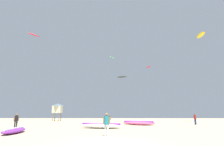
{
  "coord_description": "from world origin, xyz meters",
  "views": [
    {
      "loc": [
        0.51,
        -11.21,
        1.71
      ],
      "look_at": [
        0.0,
        19.56,
        8.86
      ],
      "focal_mm": 28.19,
      "sensor_mm": 36.0,
      "label": 1
    }
  ],
  "objects_px": {
    "kite_aloft_1": "(149,67)",
    "kite_aloft_2": "(34,35)",
    "kite_aloft_0": "(122,77)",
    "kite_aloft_3": "(201,35)",
    "kite_grounded_mid": "(138,123)",
    "person_right": "(16,120)",
    "kite_grounded_near": "(101,126)",
    "person_left": "(109,119)",
    "person_foreground": "(107,122)",
    "kite_grounded_far": "(14,131)",
    "kite_aloft_4": "(112,58)",
    "person_midground": "(195,118)",
    "lifeguard_tower": "(57,108)"
  },
  "relations": [
    {
      "from": "kite_aloft_0",
      "to": "kite_aloft_3",
      "type": "relative_size",
      "value": 0.72
    },
    {
      "from": "person_foreground",
      "to": "kite_aloft_1",
      "type": "distance_m",
      "value": 37.13
    },
    {
      "from": "kite_grounded_far",
      "to": "kite_aloft_1",
      "type": "xyz_separation_m",
      "value": [
        18.55,
        31.29,
        14.26
      ]
    },
    {
      "from": "person_foreground",
      "to": "kite_aloft_0",
      "type": "relative_size",
      "value": 0.73
    },
    {
      "from": "kite_aloft_0",
      "to": "kite_aloft_2",
      "type": "xyz_separation_m",
      "value": [
        -23.12,
        4.09,
        12.42
      ]
    },
    {
      "from": "kite_aloft_1",
      "to": "kite_aloft_4",
      "type": "xyz_separation_m",
      "value": [
        -10.24,
        4.11,
        4.09
      ]
    },
    {
      "from": "kite_grounded_far",
      "to": "kite_grounded_near",
      "type": "bearing_deg",
      "value": 37.5
    },
    {
      "from": "kite_grounded_mid",
      "to": "kite_aloft_0",
      "type": "bearing_deg",
      "value": 101.25
    },
    {
      "from": "lifeguard_tower",
      "to": "kite_aloft_4",
      "type": "distance_m",
      "value": 22.09
    },
    {
      "from": "kite_grounded_mid",
      "to": "kite_aloft_2",
      "type": "bearing_deg",
      "value": 150.31
    },
    {
      "from": "kite_aloft_0",
      "to": "lifeguard_tower",
      "type": "bearing_deg",
      "value": 162.99
    },
    {
      "from": "person_left",
      "to": "kite_aloft_0",
      "type": "distance_m",
      "value": 13.44
    },
    {
      "from": "kite_grounded_far",
      "to": "kite_aloft_4",
      "type": "distance_m",
      "value": 40.73
    },
    {
      "from": "person_left",
      "to": "kite_grounded_mid",
      "type": "bearing_deg",
      "value": 89.79
    },
    {
      "from": "kite_grounded_near",
      "to": "lifeguard_tower",
      "type": "height_order",
      "value": "lifeguard_tower"
    },
    {
      "from": "kite_grounded_near",
      "to": "kite_aloft_4",
      "type": "xyz_separation_m",
      "value": [
        0.96,
        29.77,
        18.3
      ]
    },
    {
      "from": "person_midground",
      "to": "person_left",
      "type": "xyz_separation_m",
      "value": [
        -14.02,
        -1.0,
        -0.07
      ]
    },
    {
      "from": "person_midground",
      "to": "kite_aloft_0",
      "type": "distance_m",
      "value": 16.94
    },
    {
      "from": "kite_grounded_near",
      "to": "kite_aloft_1",
      "type": "height_order",
      "value": "kite_aloft_1"
    },
    {
      "from": "person_right",
      "to": "kite_aloft_1",
      "type": "xyz_separation_m",
      "value": [
        20.99,
        26.76,
        13.49
      ]
    },
    {
      "from": "kite_grounded_near",
      "to": "kite_aloft_2",
      "type": "height_order",
      "value": "kite_aloft_2"
    },
    {
      "from": "person_right",
      "to": "kite_grounded_near",
      "type": "xyz_separation_m",
      "value": [
        9.78,
        1.1,
        -0.72
      ]
    },
    {
      "from": "lifeguard_tower",
      "to": "kite_aloft_1",
      "type": "relative_size",
      "value": 1.78
    },
    {
      "from": "person_right",
      "to": "kite_aloft_0",
      "type": "distance_m",
      "value": 23.72
    },
    {
      "from": "kite_aloft_1",
      "to": "kite_aloft_2",
      "type": "distance_m",
      "value": 32.33
    },
    {
      "from": "kite_grounded_mid",
      "to": "person_right",
      "type": "bearing_deg",
      "value": -153.74
    },
    {
      "from": "person_right",
      "to": "kite_aloft_3",
      "type": "height_order",
      "value": "kite_aloft_3"
    },
    {
      "from": "person_right",
      "to": "kite_aloft_3",
      "type": "xyz_separation_m",
      "value": [
        31.13,
        16.45,
        18.21
      ]
    },
    {
      "from": "kite_aloft_1",
      "to": "kite_aloft_2",
      "type": "xyz_separation_m",
      "value": [
        -31.01,
        -4.94,
        7.7
      ]
    },
    {
      "from": "kite_grounded_near",
      "to": "kite_grounded_mid",
      "type": "relative_size",
      "value": 1.03
    },
    {
      "from": "person_midground",
      "to": "lifeguard_tower",
      "type": "xyz_separation_m",
      "value": [
        -27.13,
        13.58,
        2.05
      ]
    },
    {
      "from": "person_foreground",
      "to": "kite_aloft_1",
      "type": "height_order",
      "value": "kite_aloft_1"
    },
    {
      "from": "kite_aloft_2",
      "to": "kite_aloft_4",
      "type": "bearing_deg",
      "value": 23.57
    },
    {
      "from": "kite_grounded_near",
      "to": "lifeguard_tower",
      "type": "bearing_deg",
      "value": 119.92
    },
    {
      "from": "person_midground",
      "to": "person_right",
      "type": "height_order",
      "value": "person_right"
    },
    {
      "from": "person_foreground",
      "to": "kite_aloft_3",
      "type": "bearing_deg",
      "value": 152.16
    },
    {
      "from": "kite_aloft_3",
      "to": "person_midground",
      "type": "bearing_deg",
      "value": -130.94
    },
    {
      "from": "person_left",
      "to": "kite_grounded_mid",
      "type": "distance_m",
      "value": 4.63
    },
    {
      "from": "person_left",
      "to": "kite_aloft_4",
      "type": "relative_size",
      "value": 0.72
    },
    {
      "from": "person_left",
      "to": "kite_grounded_mid",
      "type": "relative_size",
      "value": 0.3
    },
    {
      "from": "kite_grounded_near",
      "to": "kite_aloft_2",
      "type": "bearing_deg",
      "value": 133.72
    },
    {
      "from": "person_midground",
      "to": "kite_grounded_far",
      "type": "relative_size",
      "value": 0.39
    },
    {
      "from": "kite_grounded_far",
      "to": "kite_aloft_0",
      "type": "relative_size",
      "value": 1.78
    },
    {
      "from": "person_right",
      "to": "kite_aloft_0",
      "type": "xyz_separation_m",
      "value": [
        13.1,
        17.72,
        8.77
      ]
    },
    {
      "from": "person_foreground",
      "to": "person_right",
      "type": "relative_size",
      "value": 1.03
    },
    {
      "from": "person_midground",
      "to": "person_right",
      "type": "relative_size",
      "value": 0.98
    },
    {
      "from": "lifeguard_tower",
      "to": "kite_aloft_4",
      "type": "bearing_deg",
      "value": 32.21
    },
    {
      "from": "kite_grounded_near",
      "to": "kite_grounded_far",
      "type": "xyz_separation_m",
      "value": [
        -7.34,
        -5.63,
        -0.06
      ]
    },
    {
      "from": "kite_grounded_far",
      "to": "kite_aloft_4",
      "type": "bearing_deg",
      "value": 76.8
    },
    {
      "from": "kite_grounded_mid",
      "to": "kite_grounded_far",
      "type": "distance_m",
      "value": 17.47
    }
  ]
}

